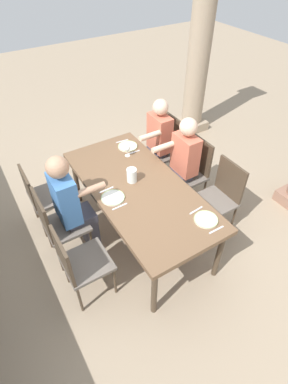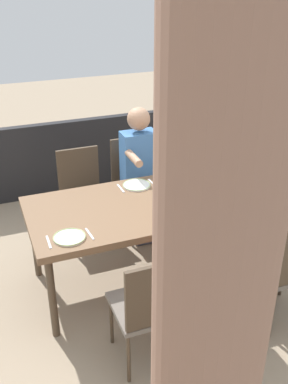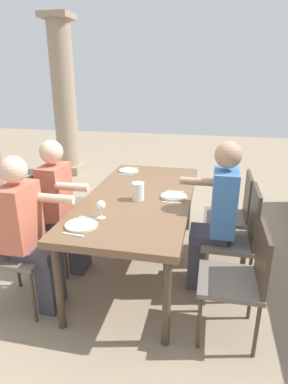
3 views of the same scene
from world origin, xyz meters
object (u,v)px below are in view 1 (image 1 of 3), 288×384
diner_woman_green (155,142)px  wine_glass_0 (127,149)px  chair_east_north (221,194)px  diner_man_white (180,163)px  diner_guest_third (72,204)px  plate_1 (113,198)px  dining_table (138,191)px  plate_0 (128,146)px  chair_mid_south (57,223)px  chair_east_south (78,262)px  stone_column_near (199,54)px  chair_west_south (42,194)px  water_pitcher (132,176)px  chair_mid_north (192,169)px  plate_2 (206,219)px  chair_west_north (166,146)px

diner_woman_green → wine_glass_0: diner_woman_green is taller
chair_east_north → diner_man_white: size_ratio=0.71×
diner_guest_third → chair_east_north: bearing=71.1°
plate_1 → wine_glass_0: bearing=139.2°
dining_table → plate_0: bearing=159.0°
chair_east_north → plate_0: 1.31m
chair_east_north → chair_mid_south: bearing=-107.0°
chair_east_south → stone_column_near: 3.79m
chair_west_south → wine_glass_0: bearing=80.6°
chair_west_south → diner_guest_third: 0.65m
chair_east_south → stone_column_near: size_ratio=0.34×
water_pitcher → chair_east_north: bearing=61.3°
chair_east_south → chair_mid_north: bearing=107.0°
chair_west_south → diner_woman_green: bearing=89.9°
chair_mid_south → diner_man_white: 1.62m
stone_column_near → plate_2: bearing=-36.9°
chair_mid_south → chair_east_south: chair_mid_south is taller
stone_column_near → water_pitcher: (1.58, -2.17, -0.49)m
chair_west_south → chair_mid_north: (0.57, 1.81, 0.02)m
chair_west_north → diner_woman_green: 0.23m
chair_east_south → diner_woman_green: bearing=124.8°
dining_table → plate_2: plate_2 is taller
dining_table → chair_west_north: 1.18m
chair_east_south → water_pitcher: (-0.50, 0.89, 0.32)m
chair_east_south → diner_man_white: bearing=109.0°
dining_table → wine_glass_0: bearing=162.2°
chair_west_south → dining_table: bearing=50.3°
plate_0 → plate_2: size_ratio=1.06×
plate_0 → chair_mid_north: bearing=47.9°
chair_mid_north → plate_0: bearing=-132.1°
chair_mid_south → wine_glass_0: 1.20m
dining_table → chair_mid_north: 0.94m
chair_west_north → chair_mid_south: (0.57, -1.81, -0.01)m
chair_east_north → chair_west_north: bearing=180.0°
diner_woman_green → chair_west_north: bearing=90.9°
dining_table → diner_man_white: bearing=103.8°
plate_0 → plate_1: (0.75, -0.60, 0.00)m
diner_woman_green → plate_2: diner_woman_green is taller
chair_east_north → chair_east_south: bearing=-90.0°
stone_column_near → plate_1: (1.71, -2.48, -0.56)m
chair_west_north → plate_0: chair_west_north is taller
dining_table → stone_column_near: 2.81m
chair_mid_north → water_pitcher: bearing=-86.8°
chair_mid_north → water_pitcher: size_ratio=5.85×
water_pitcher → chair_mid_north: bearing=93.2°
plate_2 → dining_table: bearing=-158.3°
chair_west_north → chair_east_south: bearing=-58.1°
chair_west_south → diner_guest_third: size_ratio=0.65×
chair_west_south → chair_east_south: 1.13m
water_pitcher → diner_guest_third: bearing=-94.0°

